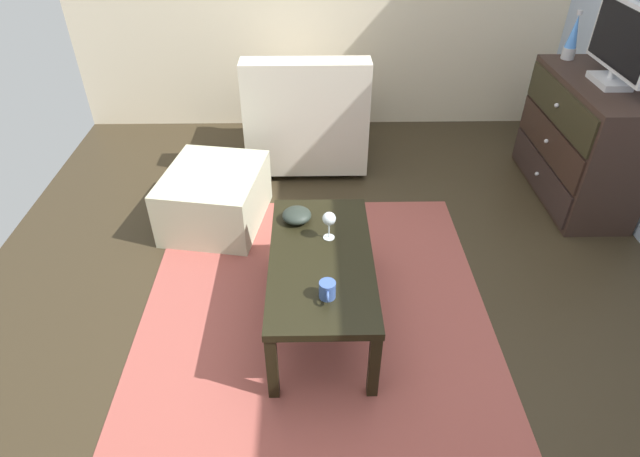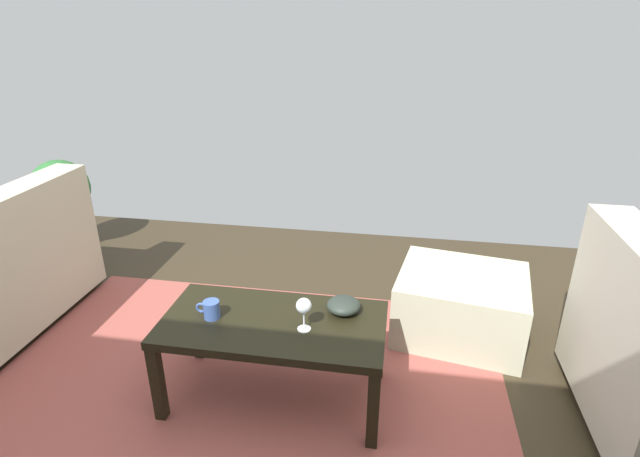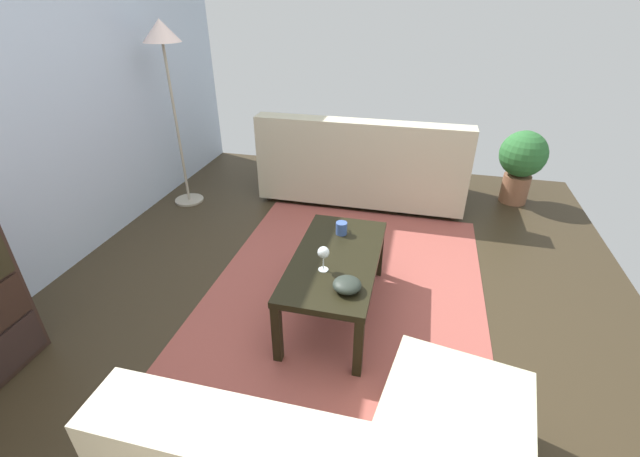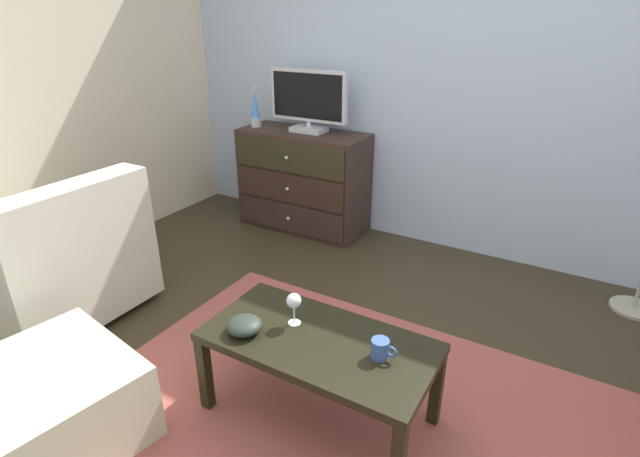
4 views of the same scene
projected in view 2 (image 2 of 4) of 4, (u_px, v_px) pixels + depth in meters
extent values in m
cube|color=#352B1C|center=(273.00, 425.00, 2.27)|extent=(5.49, 4.43, 0.05)
cube|color=#9C4B43|center=(244.00, 386.00, 2.47)|extent=(2.60, 1.90, 0.01)
cube|color=black|center=(373.00, 410.00, 2.05)|extent=(0.05, 0.05, 0.39)
cube|color=black|center=(158.00, 383.00, 2.20)|extent=(0.05, 0.05, 0.39)
cube|color=black|center=(379.00, 344.00, 2.47)|extent=(0.05, 0.05, 0.39)
cube|color=black|center=(198.00, 326.00, 2.62)|extent=(0.05, 0.05, 0.39)
cube|color=black|center=(273.00, 324.00, 2.25)|extent=(1.03, 0.52, 0.04)
cylinder|color=silver|center=(304.00, 329.00, 2.18)|extent=(0.06, 0.06, 0.00)
cylinder|color=silver|center=(304.00, 320.00, 2.16)|extent=(0.01, 0.01, 0.09)
sphere|color=silver|center=(304.00, 306.00, 2.13)|extent=(0.07, 0.07, 0.07)
cylinder|color=#3C589C|center=(212.00, 310.00, 2.25)|extent=(0.08, 0.08, 0.08)
torus|color=#3C589C|center=(201.00, 308.00, 2.26)|extent=(0.05, 0.01, 0.05)
ellipsoid|color=#272F29|center=(344.00, 305.00, 2.30)|extent=(0.16, 0.16, 0.07)
cylinder|color=#332319|center=(1.00, 277.00, 3.47)|extent=(0.05, 0.05, 0.05)
cylinder|color=#332319|center=(90.00, 285.00, 3.37)|extent=(0.05, 0.05, 0.05)
cube|color=#BFB99D|center=(29.00, 209.00, 3.23)|extent=(0.81, 0.12, 0.20)
cylinder|color=#332319|center=(574.00, 365.00, 2.58)|extent=(0.05, 0.05, 0.05)
cube|color=beige|center=(640.00, 294.00, 1.98)|extent=(0.20, 0.91, 0.44)
cube|color=beige|center=(460.00, 305.00, 2.82)|extent=(0.79, 0.71, 0.38)
cylinder|color=brown|center=(69.00, 231.00, 3.94)|extent=(0.26, 0.26, 0.28)
sphere|color=#2D6B33|center=(60.00, 188.00, 3.80)|extent=(0.44, 0.44, 0.44)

